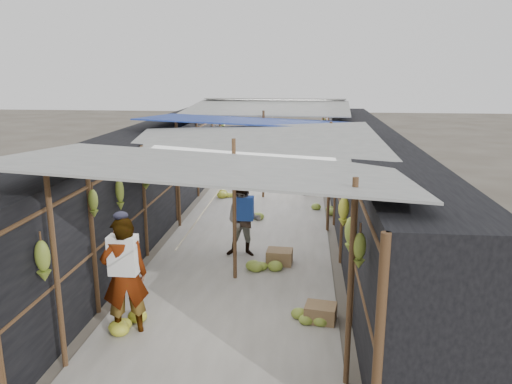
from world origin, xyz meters
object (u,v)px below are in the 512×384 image
(vendor_seated, at_px, (305,180))
(vendor_elderly, at_px, (125,276))
(shopper_blue, at_px, (244,221))
(black_basin, at_px, (311,187))
(crate_near, at_px, (280,257))

(vendor_seated, bearing_deg, vendor_elderly, -25.03)
(vendor_seated, bearing_deg, shopper_blue, -21.59)
(shopper_blue, height_order, vendor_seated, shopper_blue)
(black_basin, xyz_separation_m, shopper_blue, (-1.41, -6.03, 0.67))
(crate_near, distance_m, black_basin, 6.46)
(crate_near, bearing_deg, black_basin, 87.39)
(black_basin, xyz_separation_m, vendor_seated, (-0.19, -0.82, 0.40))
(crate_near, xyz_separation_m, vendor_seated, (0.46, 5.61, 0.33))
(crate_near, distance_m, vendor_elderly, 3.60)
(crate_near, bearing_deg, shopper_blue, 155.57)
(crate_near, distance_m, shopper_blue, 1.05)
(black_basin, height_order, shopper_blue, shopper_blue)
(crate_near, relative_size, vendor_elderly, 0.28)
(shopper_blue, bearing_deg, black_basin, 76.28)
(crate_near, xyz_separation_m, shopper_blue, (-0.76, 0.40, 0.60))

